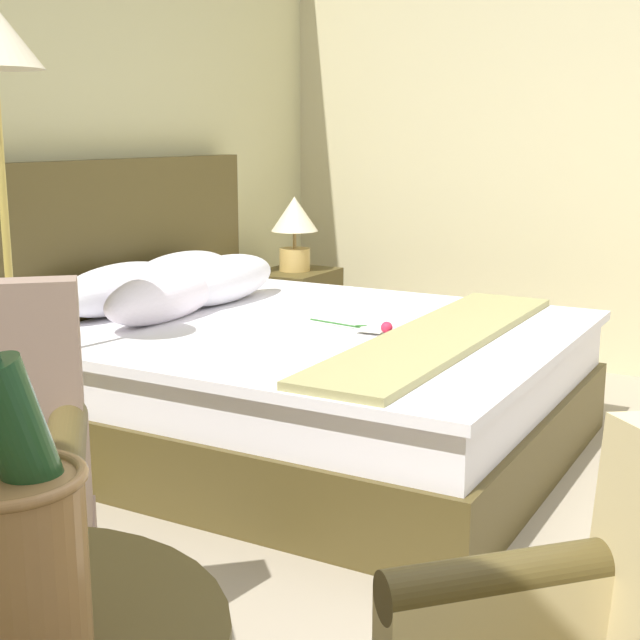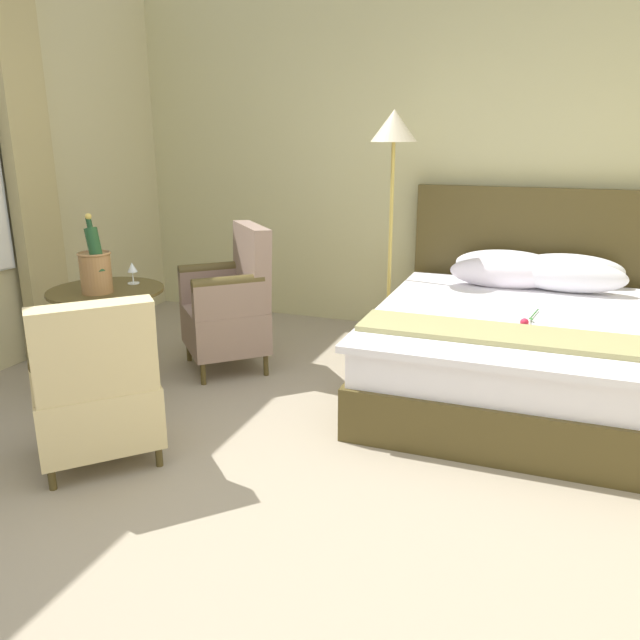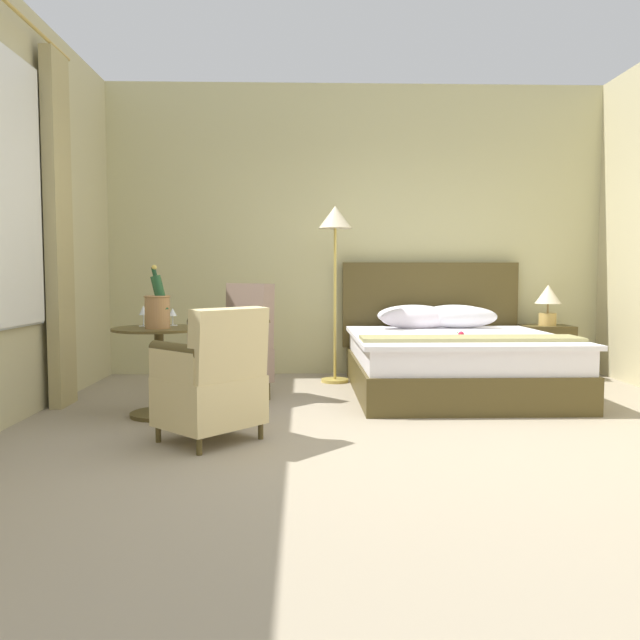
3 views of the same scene
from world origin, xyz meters
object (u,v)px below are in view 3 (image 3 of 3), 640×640
armchair_by_window (235,347)px  champagne_bucket (158,308)px  side_table_round (159,364)px  armchair_facing_bed (213,383)px  nightstand (547,352)px  wine_glass_near_bucket (173,314)px  wine_glass_near_edge (143,312)px  bedside_lamp (548,300)px  floor_lamp_brass (335,235)px  bed (450,356)px

armchair_by_window → champagne_bucket: bearing=-123.3°
side_table_round → armchair_facing_bed: bearing=-55.9°
nightstand → champagne_bucket: bearing=-154.1°
wine_glass_near_bucket → wine_glass_near_edge: 0.22m
bedside_lamp → side_table_round: 4.05m
armchair_facing_bed → nightstand: bearing=37.9°
champagne_bucket → armchair_by_window: bearing=56.7°
bedside_lamp → wine_glass_near_bucket: 3.89m
floor_lamp_brass → wine_glass_near_edge: floor_lamp_brass is taller
bedside_lamp → armchair_facing_bed: bearing=-142.1°
wine_glass_near_bucket → armchair_by_window: size_ratio=0.14×
nightstand → side_table_round: 4.03m
wine_glass_near_edge → armchair_by_window: armchair_by_window is taller
armchair_facing_bed → floor_lamp_brass: bearing=68.2°
wine_glass_near_edge → armchair_facing_bed: (0.66, -0.89, -0.41)m
floor_lamp_brass → armchair_facing_bed: size_ratio=2.02×
nightstand → armchair_facing_bed: bearing=-142.1°
nightstand → floor_lamp_brass: floor_lamp_brass is taller
champagne_bucket → floor_lamp_brass: bearing=48.4°
wine_glass_near_bucket → armchair_facing_bed: 1.12m
champagne_bucket → wine_glass_near_bucket: champagne_bucket is taller
bedside_lamp → side_table_round: (-3.66, -1.68, -0.42)m
nightstand → wine_glass_near_bucket: wine_glass_near_bucket is taller
nightstand → floor_lamp_brass: 2.55m
bedside_lamp → wine_glass_near_edge: (-3.81, -1.56, -0.03)m
bedside_lamp → wine_glass_near_edge: 4.11m
side_table_round → wine_glass_near_bucket: wine_glass_near_bucket is taller
wine_glass_near_edge → bedside_lamp: bearing=22.3°
wine_glass_near_edge → side_table_round: bearing=-40.2°
side_table_round → champagne_bucket: size_ratio=1.48×
wine_glass_near_bucket → armchair_facing_bed: armchair_facing_bed is taller
side_table_round → bed: bearing=21.7°
floor_lamp_brass → wine_glass_near_bucket: (-1.35, -1.31, -0.71)m
bedside_lamp → armchair_by_window: size_ratio=0.42×
wine_glass_near_edge → armchair_by_window: bearing=39.6°
wine_glass_near_bucket → armchair_by_window: (0.44, 0.47, -0.32)m
bed → nightstand: (1.19, 0.70, -0.05)m
floor_lamp_brass → armchair_facing_bed: (-0.90, -2.26, -1.10)m
nightstand → wine_glass_near_bucket: bearing=-157.3°
wine_glass_near_bucket → armchair_by_window: bearing=47.3°
bedside_lamp → wine_glass_near_edge: size_ratio=2.61×
bedside_lamp → armchair_facing_bed: (-3.14, -2.45, -0.44)m
floor_lamp_brass → side_table_round: size_ratio=2.52×
nightstand → wine_glass_near_bucket: 3.92m
floor_lamp_brass → wine_glass_near_bucket: bearing=-135.9°
bedside_lamp → nightstand: bearing=0.0°
bed → bedside_lamp: (1.19, 0.70, 0.50)m
armchair_by_window → armchair_facing_bed: bearing=-89.5°
floor_lamp_brass → armchair_by_window: bearing=-137.5°
champagne_bucket → wine_glass_near_bucket: 0.29m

